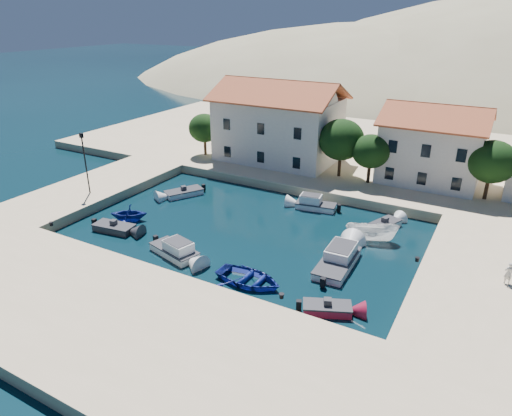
# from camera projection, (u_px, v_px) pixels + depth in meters

# --- Properties ---
(ground) EXTENTS (400.00, 400.00, 0.00)m
(ground) POSITION_uv_depth(u_px,v_px,m) (177.00, 284.00, 32.94)
(ground) COLOR black
(ground) RESTS_ON ground
(quay_south) EXTENTS (52.00, 12.00, 1.00)m
(quay_south) POSITION_uv_depth(u_px,v_px,m) (115.00, 324.00, 27.93)
(quay_south) COLOR #D0B88E
(quay_south) RESTS_ON ground
(quay_east) EXTENTS (11.00, 20.00, 1.00)m
(quay_east) POSITION_uv_depth(u_px,v_px,m) (502.00, 288.00, 31.54)
(quay_east) COLOR #D0B88E
(quay_east) RESTS_ON ground
(quay_west) EXTENTS (8.00, 20.00, 1.00)m
(quay_west) POSITION_uv_depth(u_px,v_px,m) (95.00, 189.00, 49.28)
(quay_west) COLOR #D0B88E
(quay_west) RESTS_ON ground
(quay_north) EXTENTS (80.00, 36.00, 1.00)m
(quay_north) POSITION_uv_depth(u_px,v_px,m) (363.00, 152.00, 62.27)
(quay_north) COLOR #D0B88E
(quay_north) RESTS_ON ground
(hills) EXTENTS (254.00, 176.00, 99.00)m
(hills) POSITION_uv_depth(u_px,v_px,m) (507.00, 168.00, 131.94)
(hills) COLOR tan
(hills) RESTS_ON ground
(building_left) EXTENTS (14.70, 9.45, 9.70)m
(building_left) POSITION_uv_depth(u_px,v_px,m) (278.00, 120.00, 55.71)
(building_left) COLOR white
(building_left) RESTS_ON quay_north
(building_mid) EXTENTS (10.50, 8.40, 8.30)m
(building_mid) POSITION_uv_depth(u_px,v_px,m) (433.00, 143.00, 48.70)
(building_mid) COLOR white
(building_mid) RESTS_ON quay_north
(trees) EXTENTS (37.30, 5.30, 6.45)m
(trees) POSITION_uv_depth(u_px,v_px,m) (354.00, 145.00, 49.38)
(trees) COLOR #382314
(trees) RESTS_ON quay_north
(lamppost) EXTENTS (0.35, 0.25, 6.22)m
(lamppost) POSITION_uv_depth(u_px,v_px,m) (85.00, 158.00, 45.32)
(lamppost) COLOR black
(lamppost) RESTS_ON quay_west
(bollards) EXTENTS (29.36, 9.56, 0.30)m
(bollards) POSITION_uv_depth(u_px,v_px,m) (238.00, 256.00, 34.32)
(bollards) COLOR black
(bollards) RESTS_ON ground
(motorboat_grey_sw) EXTENTS (3.89, 2.12, 1.25)m
(motorboat_grey_sw) POSITION_uv_depth(u_px,v_px,m) (114.00, 228.00, 40.83)
(motorboat_grey_sw) COLOR #333237
(motorboat_grey_sw) RESTS_ON ground
(cabin_cruiser_south) EXTENTS (4.73, 2.95, 1.60)m
(cabin_cruiser_south) POSITION_uv_depth(u_px,v_px,m) (174.00, 249.00, 36.74)
(cabin_cruiser_south) COLOR white
(cabin_cruiser_south) RESTS_ON ground
(rowboat_south) EXTENTS (5.11, 3.70, 1.05)m
(rowboat_south) POSITION_uv_depth(u_px,v_px,m) (249.00, 283.00, 33.09)
(rowboat_south) COLOR navy
(rowboat_south) RESTS_ON ground
(motorboat_red_se) EXTENTS (3.45, 2.57, 1.25)m
(motorboat_red_se) POSITION_uv_depth(u_px,v_px,m) (327.00, 309.00, 29.71)
(motorboat_red_se) COLOR maroon
(motorboat_red_se) RESTS_ON ground
(cabin_cruiser_east) EXTENTS (2.49, 5.74, 1.60)m
(cabin_cruiser_east) POSITION_uv_depth(u_px,v_px,m) (337.00, 261.00, 35.01)
(cabin_cruiser_east) COLOR white
(cabin_cruiser_east) RESTS_ON ground
(boat_east) EXTENTS (4.75, 3.01, 1.72)m
(boat_east) POSITION_uv_depth(u_px,v_px,m) (371.00, 240.00, 39.23)
(boat_east) COLOR white
(boat_east) RESTS_ON ground
(motorboat_white_ne) EXTENTS (2.61, 3.62, 1.25)m
(motorboat_white_ne) POSITION_uv_depth(u_px,v_px,m) (384.00, 225.00, 41.35)
(motorboat_white_ne) COLOR white
(motorboat_white_ne) RESTS_ON ground
(rowboat_west) EXTENTS (4.38, 4.21, 1.78)m
(rowboat_west) POSITION_uv_depth(u_px,v_px,m) (130.00, 220.00, 43.02)
(rowboat_west) COLOR navy
(rowboat_west) RESTS_ON ground
(motorboat_white_west) EXTENTS (3.47, 4.30, 1.25)m
(motorboat_white_west) POSITION_uv_depth(u_px,v_px,m) (184.00, 193.00, 48.74)
(motorboat_white_west) COLOR white
(motorboat_white_west) RESTS_ON ground
(cabin_cruiser_north) EXTENTS (4.14, 2.24, 1.60)m
(cabin_cruiser_north) POSITION_uv_depth(u_px,v_px,m) (316.00, 204.00, 45.31)
(cabin_cruiser_north) COLOR white
(cabin_cruiser_north) RESTS_ON ground
(pedestrian) EXTENTS (0.69, 0.61, 1.59)m
(pedestrian) POSITION_uv_depth(u_px,v_px,m) (508.00, 273.00, 30.91)
(pedestrian) COLOR silver
(pedestrian) RESTS_ON quay_east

